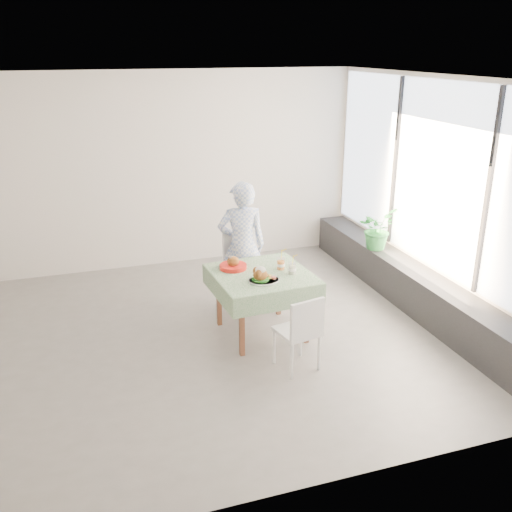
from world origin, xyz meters
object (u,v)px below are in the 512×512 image
object	(u,v)px
diner	(242,246)
potted_plant	(377,229)
main_dish	(262,277)
juice_cup_orange	(281,264)
chair_near	(297,346)
cafe_table	(262,296)
chair_far	(246,285)

from	to	relation	value
diner	potted_plant	bearing A→B (deg)	-167.18
main_dish	juice_cup_orange	xyz separation A→B (m)	(0.31, 0.27, 0.01)
chair_near	diner	xyz separation A→B (m)	(-0.10, 1.58, 0.55)
cafe_table	juice_cup_orange	bearing A→B (deg)	9.33
chair_near	juice_cup_orange	distance (m)	1.03
cafe_table	juice_cup_orange	distance (m)	0.42
diner	potted_plant	world-z (taller)	diner
chair_far	chair_near	xyz separation A→B (m)	(0.06, -1.54, -0.04)
cafe_table	chair_near	world-z (taller)	chair_near
main_dish	juice_cup_orange	bearing A→B (deg)	40.41
diner	main_dish	distance (m)	0.99
chair_far	main_dish	bearing A→B (deg)	-96.83
diner	chair_near	bearing A→B (deg)	101.38
chair_far	juice_cup_orange	xyz separation A→B (m)	(0.20, -0.69, 0.51)
cafe_table	potted_plant	size ratio (longest dim) A/B	1.96
chair_near	diner	distance (m)	1.68
diner	juice_cup_orange	distance (m)	0.76
cafe_table	main_dish	xyz separation A→B (m)	(-0.07, -0.23, 0.34)
chair_far	potted_plant	xyz separation A→B (m)	(1.92, 0.21, 0.49)
cafe_table	chair_near	bearing A→B (deg)	-82.73
chair_far	diner	world-z (taller)	diner
main_dish	potted_plant	world-z (taller)	potted_plant
chair_near	diner	bearing A→B (deg)	93.62
chair_far	potted_plant	size ratio (longest dim) A/B	1.69
chair_far	chair_near	distance (m)	1.54
juice_cup_orange	main_dish	bearing A→B (deg)	-139.59
cafe_table	potted_plant	world-z (taller)	potted_plant
main_dish	potted_plant	distance (m)	2.34
cafe_table	main_dish	world-z (taller)	main_dish
cafe_table	main_dish	bearing A→B (deg)	-107.93
chair_far	potted_plant	bearing A→B (deg)	6.28
chair_far	diner	distance (m)	0.51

